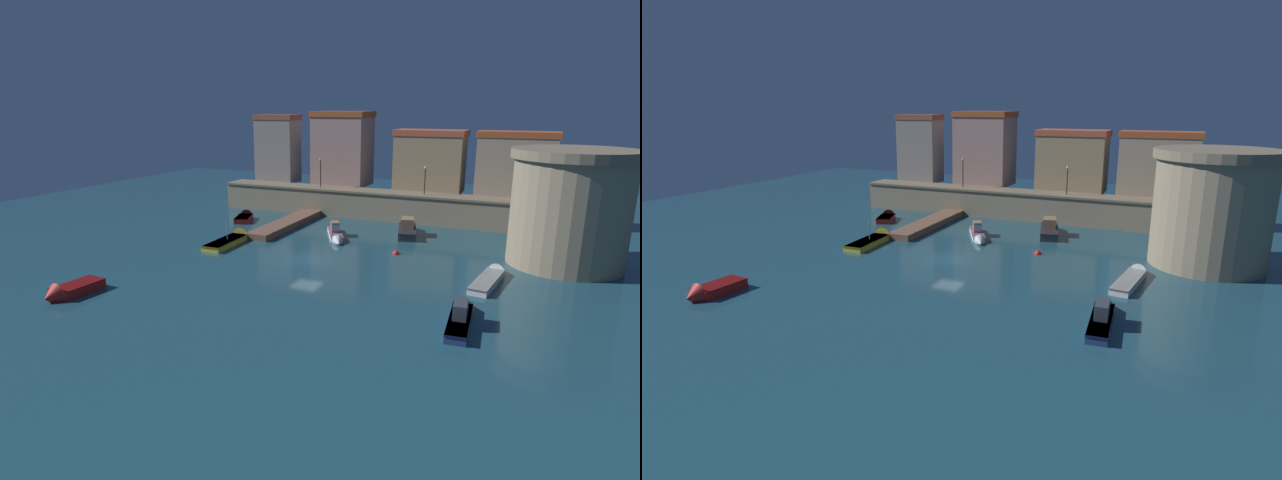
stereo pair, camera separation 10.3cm
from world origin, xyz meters
The scene contains 15 objects.
ground_plane centered at (0.00, 0.00, 0.00)m, with size 105.20×105.20×0.00m, color #1E4756.
quay_wall centered at (0.00, 19.21, 1.72)m, with size 40.44×3.65×3.42m.
old_town_backdrop centered at (0.24, 23.10, 7.47)m, with size 38.31×5.73×9.62m.
fortress_tower centered at (21.25, 7.79, 5.08)m, with size 10.29×10.29×10.03m.
pier_dock centered at (-7.58, 10.58, 0.34)m, with size 2.57×13.91×0.70m.
quay_lamp_0 centered at (-7.10, 19.21, 5.85)m, with size 0.32×0.32×3.69m.
quay_lamp_1 centered at (6.28, 19.21, 5.61)m, with size 0.32×0.32×3.27m.
moored_boat_0 centered at (-11.99, -15.32, 0.38)m, with size 2.16×4.57×1.77m.
moored_boat_1 centered at (-9.40, 2.37, 0.30)m, with size 2.15×7.16×3.01m.
moored_boat_2 centered at (14.99, -8.22, 0.45)m, with size 1.76×7.00×1.89m.
moored_boat_3 centered at (5.96, 13.03, 0.61)m, with size 3.41×7.10×2.33m.
moored_boat_4 centered at (-13.87, 11.71, 0.33)m, with size 3.02×4.60×1.59m.
moored_boat_5 centered at (15.94, 0.74, 0.30)m, with size 2.40×7.44×1.36m.
moored_boat_6 centered at (-0.34, 7.97, 0.40)m, with size 4.25×6.65×1.90m.
mooring_buoy_0 centered at (6.99, 4.98, 0.00)m, with size 0.66×0.66×0.66m, color red.
Camera 1 is at (18.94, -39.39, 13.50)m, focal length 28.25 mm.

